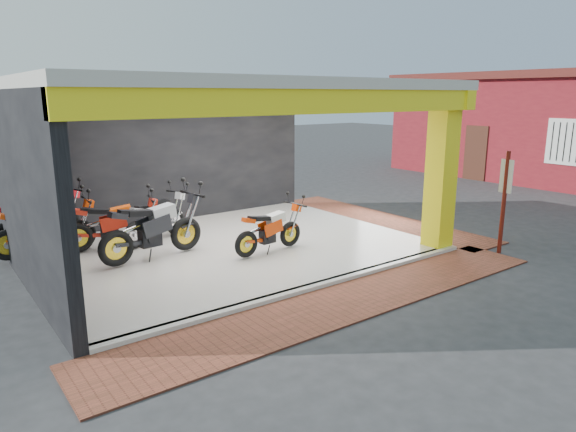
% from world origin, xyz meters
% --- Properties ---
extents(ground, '(80.00, 80.00, 0.00)m').
position_xyz_m(ground, '(0.00, 0.00, 0.00)').
color(ground, '#2D2D30').
rests_on(ground, ground).
extents(showroom_floor, '(8.00, 6.00, 0.10)m').
position_xyz_m(showroom_floor, '(0.00, 2.00, 0.05)').
color(showroom_floor, white).
rests_on(showroom_floor, ground).
extents(showroom_ceiling, '(8.40, 6.40, 0.20)m').
position_xyz_m(showroom_ceiling, '(0.00, 2.00, 3.60)').
color(showroom_ceiling, beige).
rests_on(showroom_ceiling, corner_column).
extents(back_wall, '(8.20, 0.20, 3.50)m').
position_xyz_m(back_wall, '(0.00, 5.10, 1.75)').
color(back_wall, black).
rests_on(back_wall, ground).
extents(left_wall, '(0.20, 6.20, 3.50)m').
position_xyz_m(left_wall, '(-4.10, 2.00, 1.75)').
color(left_wall, black).
rests_on(left_wall, ground).
extents(corner_column, '(0.50, 0.50, 3.50)m').
position_xyz_m(corner_column, '(3.75, -0.75, 1.75)').
color(corner_column, yellow).
rests_on(corner_column, ground).
extents(header_beam_front, '(8.40, 0.30, 0.40)m').
position_xyz_m(header_beam_front, '(0.00, -1.00, 3.30)').
color(header_beam_front, yellow).
rests_on(header_beam_front, corner_column).
extents(header_beam_right, '(0.30, 6.40, 0.40)m').
position_xyz_m(header_beam_right, '(4.00, 2.00, 3.30)').
color(header_beam_right, yellow).
rests_on(header_beam_right, corner_column).
extents(floor_kerb, '(8.00, 0.20, 0.10)m').
position_xyz_m(floor_kerb, '(0.00, -1.02, 0.05)').
color(floor_kerb, white).
rests_on(floor_kerb, ground).
extents(paver_front, '(9.00, 1.40, 0.03)m').
position_xyz_m(paver_front, '(0.00, -1.80, 0.01)').
color(paver_front, brown).
rests_on(paver_front, ground).
extents(paver_right, '(1.40, 7.00, 0.03)m').
position_xyz_m(paver_right, '(4.80, 2.00, 0.01)').
color(paver_right, brown).
rests_on(paver_right, ground).
extents(signpost, '(0.09, 0.31, 2.25)m').
position_xyz_m(signpost, '(4.64, -1.76, 1.23)').
color(signpost, '#62170E').
rests_on(signpost, ground).
extents(moto_hero, '(1.94, 0.86, 1.15)m').
position_xyz_m(moto_hero, '(0.99, 1.09, 0.67)').
color(moto_hero, '#E63B09').
rests_on(moto_hero, showroom_floor).
extents(moto_row_a, '(2.52, 1.17, 1.49)m').
position_xyz_m(moto_row_a, '(-1.00, 2.18, 0.85)').
color(moto_row_a, black).
rests_on(moto_row_a, showroom_floor).
extents(moto_row_b, '(2.16, 1.52, 1.24)m').
position_xyz_m(moto_row_b, '(-0.62, 3.54, 0.72)').
color(moto_row_b, '#ADAFB5').
rests_on(moto_row_b, showroom_floor).
extents(moto_row_c, '(2.25, 1.30, 1.30)m').
position_xyz_m(moto_row_c, '(-1.57, 3.07, 0.75)').
color(moto_row_c, red).
rests_on(moto_row_c, showroom_floor).
extents(moto_row_d, '(2.46, 1.62, 1.41)m').
position_xyz_m(moto_row_d, '(-2.80, 4.68, 0.80)').
color(moto_row_d, red).
rests_on(moto_row_d, showroom_floor).
extents(moto_row_e, '(2.21, 0.92, 1.33)m').
position_xyz_m(moto_row_e, '(-2.80, 3.62, 0.76)').
color(moto_row_e, '#FF470A').
rests_on(moto_row_e, showroom_floor).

